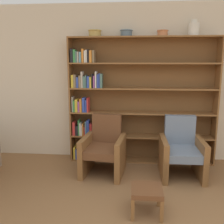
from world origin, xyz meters
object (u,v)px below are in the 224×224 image
footstool (147,193)px  bookshelf (129,101)px  vase_tall (194,29)px  bowl_stoneware (95,33)px  bowl_sage (163,33)px  armchair_leather (104,149)px  bowl_olive (126,33)px  armchair_cushioned (181,151)px

footstool → bookshelf: bearing=98.9°
vase_tall → bowl_stoneware: bearing=180.0°
bowl_stoneware → vase_tall: (1.62, 0.00, 0.05)m
bowl_sage → armchair_leather: 2.12m
bookshelf → armchair_leather: (-0.37, -0.56, -0.68)m
vase_tall → footstool: bearing=-115.8°
bookshelf → footstool: size_ratio=6.98×
bookshelf → bowl_olive: 1.16m
bowl_sage → armchair_leather: size_ratio=0.21×
bookshelf → armchair_leather: 0.96m
bowl_olive → bowl_sage: (0.59, 0.00, -0.01)m
bowl_sage → armchair_cushioned: 1.93m
vase_tall → armchair_cushioned: 1.97m
bowl_sage → footstool: 2.56m
bowl_stoneware → vase_tall: size_ratio=0.89×
bookshelf → bowl_stoneware: bowl_stoneware is taller
armchair_leather → bowl_olive: bearing=-114.6°
bowl_sage → vase_tall: vase_tall is taller
armchair_leather → bowl_stoneware: bearing=-62.4°
vase_tall → footstool: vase_tall is taller
bowl_olive → bookshelf: bearing=24.3°
armchair_leather → footstool: size_ratio=2.54×
vase_tall → armchair_leather: (-1.41, -0.53, -1.89)m
bowl_sage → footstool: (-0.28, -1.62, -1.97)m
bowl_olive → vase_tall: size_ratio=0.85×
bowl_stoneware → bowl_olive: size_ratio=1.05×
armchair_leather → armchair_cushioned: same height
vase_tall → footstool: 2.70m
bowl_stoneware → footstool: bowl_stoneware is taller
bookshelf → bowl_sage: bowl_sage is taller
bowl_olive → footstool: (0.31, -1.62, -1.97)m
bookshelf → bowl_stoneware: 1.29m
bowl_stoneware → bowl_olive: 0.53m
bowl_stoneware → armchair_cushioned: (1.42, -0.53, -1.84)m
bowl_stoneware → bowl_sage: bowl_stoneware is taller
bowl_stoneware → armchair_cushioned: bowl_stoneware is taller
bowl_stoneware → vase_tall: bearing=0.0°
bookshelf → footstool: (0.26, -1.64, -0.82)m
bookshelf → vase_tall: vase_tall is taller
bowl_olive → armchair_cushioned: bearing=-30.8°
bowl_olive → armchair_cushioned: 2.11m
bowl_sage → armchair_cushioned: (0.30, -0.53, -1.83)m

